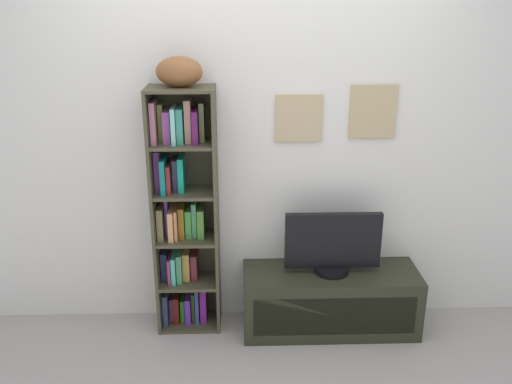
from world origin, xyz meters
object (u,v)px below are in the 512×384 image
object	(u,v)px
bookshelf	(182,214)
football	(179,72)
television	(333,245)
tv_stand	(330,300)

from	to	relation	value
bookshelf	football	size ratio (longest dim) A/B	5.85
bookshelf	football	xyz separation A→B (m)	(0.03, -0.03, 0.89)
football	television	distance (m)	1.42
tv_stand	television	distance (m)	0.40
football	tv_stand	xyz separation A→B (m)	(0.93, -0.07, -1.48)
football	television	world-z (taller)	football
football	television	bearing A→B (deg)	-4.39
football	television	size ratio (longest dim) A/B	0.45
television	football	bearing A→B (deg)	175.61
bookshelf	football	world-z (taller)	football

